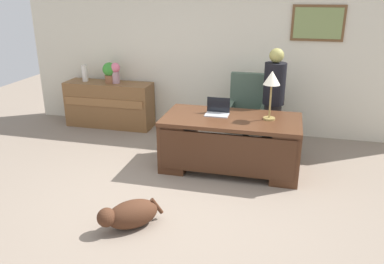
{
  "coord_description": "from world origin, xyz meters",
  "views": [
    {
      "loc": [
        1.18,
        -3.97,
        2.38
      ],
      "look_at": [
        0.11,
        0.3,
        0.75
      ],
      "focal_mm": 36.24,
      "sensor_mm": 36.0,
      "label": 1
    }
  ],
  "objects_px": {
    "person_standing": "(273,100)",
    "dog_lying": "(129,214)",
    "desk": "(230,142)",
    "potted_plant": "(110,72)",
    "credenza": "(110,104)",
    "vase_with_flowers": "(115,72)",
    "laptop": "(218,110)",
    "vase_empty": "(85,73)",
    "desk_lamp": "(272,81)",
    "armchair": "(247,114)"
  },
  "relations": [
    {
      "from": "desk_lamp",
      "to": "vase_with_flowers",
      "type": "relative_size",
      "value": 1.82
    },
    {
      "from": "desk",
      "to": "person_standing",
      "type": "distance_m",
      "value": 1.02
    },
    {
      "from": "desk",
      "to": "armchair",
      "type": "height_order",
      "value": "armchair"
    },
    {
      "from": "credenza",
      "to": "potted_plant",
      "type": "xyz_separation_m",
      "value": [
        0.05,
        0.0,
        0.6
      ]
    },
    {
      "from": "desk_lamp",
      "to": "vase_empty",
      "type": "relative_size",
      "value": 2.24
    },
    {
      "from": "laptop",
      "to": "vase_empty",
      "type": "relative_size",
      "value": 1.1
    },
    {
      "from": "person_standing",
      "to": "vase_with_flowers",
      "type": "relative_size",
      "value": 4.42
    },
    {
      "from": "laptop",
      "to": "desk",
      "type": "bearing_deg",
      "value": -31.84
    },
    {
      "from": "vase_with_flowers",
      "to": "vase_empty",
      "type": "height_order",
      "value": "vase_with_flowers"
    },
    {
      "from": "armchair",
      "to": "person_standing",
      "type": "relative_size",
      "value": 0.71
    },
    {
      "from": "dog_lying",
      "to": "vase_with_flowers",
      "type": "bearing_deg",
      "value": 116.03
    },
    {
      "from": "desk_lamp",
      "to": "vase_with_flowers",
      "type": "bearing_deg",
      "value": 156.29
    },
    {
      "from": "laptop",
      "to": "vase_with_flowers",
      "type": "xyz_separation_m",
      "value": [
        -2.04,
        1.16,
        0.21
      ]
    },
    {
      "from": "desk",
      "to": "potted_plant",
      "type": "xyz_separation_m",
      "value": [
        -2.37,
        1.29,
        0.6
      ]
    },
    {
      "from": "desk",
      "to": "desk_lamp",
      "type": "relative_size",
      "value": 2.84
    },
    {
      "from": "desk",
      "to": "dog_lying",
      "type": "bearing_deg",
      "value": -115.54
    },
    {
      "from": "armchair",
      "to": "laptop",
      "type": "bearing_deg",
      "value": -110.3
    },
    {
      "from": "credenza",
      "to": "vase_with_flowers",
      "type": "height_order",
      "value": "vase_with_flowers"
    },
    {
      "from": "person_standing",
      "to": "vase_empty",
      "type": "distance_m",
      "value": 3.41
    },
    {
      "from": "desk",
      "to": "desk_lamp",
      "type": "bearing_deg",
      "value": 9.28
    },
    {
      "from": "credenza",
      "to": "desk_lamp",
      "type": "xyz_separation_m",
      "value": [
        2.91,
        -1.21,
        0.86
      ]
    },
    {
      "from": "laptop",
      "to": "vase_empty",
      "type": "height_order",
      "value": "vase_empty"
    },
    {
      "from": "desk",
      "to": "dog_lying",
      "type": "relative_size",
      "value": 3.02
    },
    {
      "from": "desk",
      "to": "potted_plant",
      "type": "bearing_deg",
      "value": 151.44
    },
    {
      "from": "armchair",
      "to": "desk_lamp",
      "type": "relative_size",
      "value": 1.73
    },
    {
      "from": "desk",
      "to": "dog_lying",
      "type": "distance_m",
      "value": 1.88
    },
    {
      "from": "desk",
      "to": "credenza",
      "type": "relative_size",
      "value": 1.18
    },
    {
      "from": "armchair",
      "to": "vase_empty",
      "type": "relative_size",
      "value": 3.87
    },
    {
      "from": "credenza",
      "to": "vase_with_flowers",
      "type": "xyz_separation_m",
      "value": [
        0.16,
        0.0,
        0.6
      ]
    },
    {
      "from": "person_standing",
      "to": "dog_lying",
      "type": "bearing_deg",
      "value": -118.03
    },
    {
      "from": "vase_empty",
      "to": "desk",
      "type": "bearing_deg",
      "value": -24.3
    },
    {
      "from": "person_standing",
      "to": "potted_plant",
      "type": "xyz_separation_m",
      "value": [
        -2.88,
        0.5,
        0.19
      ]
    },
    {
      "from": "desk_lamp",
      "to": "potted_plant",
      "type": "height_order",
      "value": "desk_lamp"
    },
    {
      "from": "armchair",
      "to": "person_standing",
      "type": "xyz_separation_m",
      "value": [
        0.4,
        -0.23,
        0.32
      ]
    },
    {
      "from": "desk_lamp",
      "to": "person_standing",
      "type": "bearing_deg",
      "value": 88.71
    },
    {
      "from": "desk_lamp",
      "to": "potted_plant",
      "type": "xyz_separation_m",
      "value": [
        -2.87,
        1.21,
        -0.25
      ]
    },
    {
      "from": "credenza",
      "to": "vase_empty",
      "type": "xyz_separation_m",
      "value": [
        -0.44,
        0.0,
        0.55
      ]
    },
    {
      "from": "vase_with_flowers",
      "to": "credenza",
      "type": "bearing_deg",
      "value": -179.52
    },
    {
      "from": "person_standing",
      "to": "desk_lamp",
      "type": "distance_m",
      "value": 0.84
    },
    {
      "from": "laptop",
      "to": "vase_with_flowers",
      "type": "height_order",
      "value": "vase_with_flowers"
    },
    {
      "from": "desk_lamp",
      "to": "vase_with_flowers",
      "type": "distance_m",
      "value": 3.02
    },
    {
      "from": "vase_empty",
      "to": "armchair",
      "type": "bearing_deg",
      "value": -5.32
    },
    {
      "from": "credenza",
      "to": "laptop",
      "type": "height_order",
      "value": "laptop"
    },
    {
      "from": "desk",
      "to": "person_standing",
      "type": "bearing_deg",
      "value": 57.01
    },
    {
      "from": "dog_lying",
      "to": "desk_lamp",
      "type": "distance_m",
      "value": 2.46
    },
    {
      "from": "laptop",
      "to": "potted_plant",
      "type": "xyz_separation_m",
      "value": [
        -2.16,
        1.16,
        0.21
      ]
    },
    {
      "from": "potted_plant",
      "to": "credenza",
      "type": "bearing_deg",
      "value": -178.36
    },
    {
      "from": "dog_lying",
      "to": "desk_lamp",
      "type": "xyz_separation_m",
      "value": [
        1.3,
        1.77,
        1.11
      ]
    },
    {
      "from": "armchair",
      "to": "potted_plant",
      "type": "relative_size",
      "value": 3.14
    },
    {
      "from": "desk",
      "to": "dog_lying",
      "type": "xyz_separation_m",
      "value": [
        -0.8,
        -1.68,
        -0.25
      ]
    }
  ]
}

